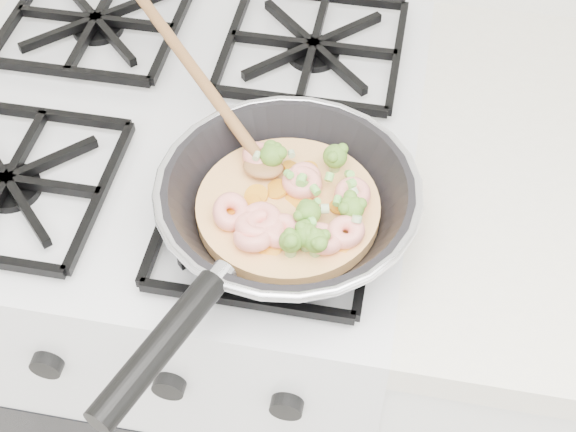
# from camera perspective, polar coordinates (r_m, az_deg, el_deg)

# --- Properties ---
(stove) EXTENTS (0.60, 0.60, 0.92)m
(stove) POSITION_cam_1_polar(r_m,az_deg,el_deg) (1.36, -6.00, -6.76)
(stove) COLOR white
(stove) RESTS_ON ground
(skillet) EXTENTS (0.38, 0.55, 0.09)m
(skillet) POSITION_cam_1_polar(r_m,az_deg,el_deg) (0.85, -0.20, 0.87)
(skillet) COLOR black
(skillet) RESTS_ON stove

